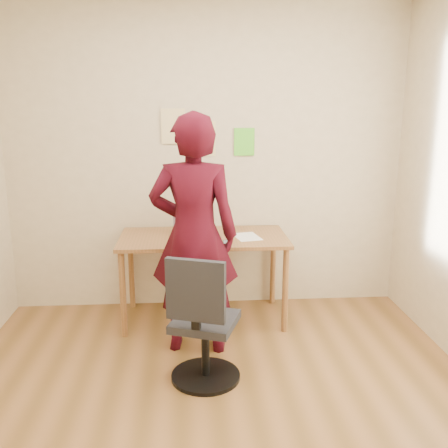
{
  "coord_description": "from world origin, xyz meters",
  "views": [
    {
      "loc": [
        -0.16,
        -2.66,
        1.84
      ],
      "look_at": [
        0.1,
        0.95,
        0.95
      ],
      "focal_mm": 40.0,
      "sensor_mm": 36.0,
      "label": 1
    }
  ],
  "objects": [
    {
      "name": "person",
      "position": [
        -0.13,
        0.86,
        0.89
      ],
      "size": [
        0.69,
        0.49,
        1.78
      ],
      "primitive_type": "imported",
      "rotation": [
        0.0,
        0.0,
        3.04
      ],
      "color": "#380711",
      "rests_on": "ground"
    },
    {
      "name": "office_chair",
      "position": [
        -0.09,
        0.35,
        0.39
      ],
      "size": [
        0.51,
        0.52,
        0.91
      ],
      "rotation": [
        0.0,
        0.0,
        -0.34
      ],
      "color": "black",
      "rests_on": "ground"
    },
    {
      "name": "paper_sheet",
      "position": [
        0.32,
        1.34,
        0.74
      ],
      "size": [
        0.25,
        0.31,
        0.0
      ],
      "primitive_type": "cube",
      "rotation": [
        0.0,
        0.0,
        0.22
      ],
      "color": "white",
      "rests_on": "desk"
    },
    {
      "name": "wall_note_mid",
      "position": [
        -0.03,
        1.74,
        1.53
      ],
      "size": [
        0.21,
        0.0,
        0.3
      ],
      "primitive_type": "cube",
      "color": "#E5CE89",
      "rests_on": "room"
    },
    {
      "name": "room",
      "position": [
        0.0,
        0.0,
        1.35
      ],
      "size": [
        3.58,
        3.58,
        2.78
      ],
      "color": "brown",
      "rests_on": "ground"
    },
    {
      "name": "wall_note_left",
      "position": [
        -0.29,
        1.74,
        1.63
      ],
      "size": [
        0.21,
        0.0,
        0.3
      ],
      "primitive_type": "cube",
      "color": "#E5CE89",
      "rests_on": "room"
    },
    {
      "name": "wall_note_right",
      "position": [
        0.33,
        1.74,
        1.5
      ],
      "size": [
        0.18,
        0.0,
        0.24
      ],
      "primitive_type": "cube",
      "color": "#5AD12F",
      "rests_on": "room"
    },
    {
      "name": "phone",
      "position": [
        0.14,
        1.17,
        0.74
      ],
      "size": [
        0.06,
        0.12,
        0.01
      ],
      "rotation": [
        0.0,
        0.0,
        -0.03
      ],
      "color": "black",
      "rests_on": "desk"
    },
    {
      "name": "laptop",
      "position": [
        -0.11,
        1.37,
        0.79
      ],
      "size": [
        0.4,
        0.37,
        0.25
      ],
      "rotation": [
        0.0,
        0.0,
        0.2
      ],
      "color": "silver",
      "rests_on": "desk"
    },
    {
      "name": "desk",
      "position": [
        -0.05,
        1.38,
        0.65
      ],
      "size": [
        1.4,
        0.7,
        0.74
      ],
      "color": "brown",
      "rests_on": "ground"
    }
  ]
}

